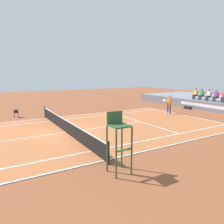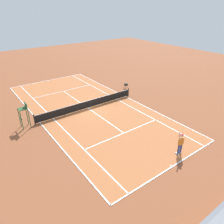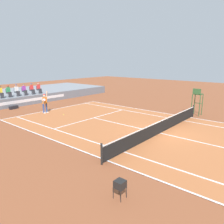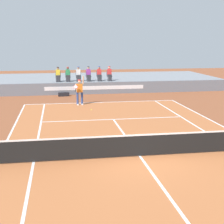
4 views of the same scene
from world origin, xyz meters
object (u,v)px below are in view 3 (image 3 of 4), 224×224
object	(u,v)px
spectator_seated_0	(1,92)
tennis_player	(45,103)
umpire_chair	(197,98)
spectator_seated_5	(39,88)
spectator_seated_1	(9,91)
spectator_seated_3	(24,90)
spectator_seated_4	(32,89)
equipment_bag	(14,107)
spectator_seated_2	(17,91)
tennis_ball	(64,115)
ball_hopper	(120,184)

from	to	relation	value
spectator_seated_0	tennis_player	distance (m)	5.94
tennis_player	umpire_chair	bearing A→B (deg)	-53.34
spectator_seated_5	umpire_chair	distance (m)	17.75
spectator_seated_1	spectator_seated_3	distance (m)	1.79
spectator_seated_4	umpire_chair	size ratio (longest dim) A/B	0.52
spectator_seated_1	umpire_chair	distance (m)	19.16
spectator_seated_5	equipment_bag	xyz separation A→B (m)	(-4.08, -1.66, -1.45)
spectator_seated_1	equipment_bag	distance (m)	2.25
spectator_seated_2	tennis_player	world-z (taller)	spectator_seated_2
spectator_seated_4	tennis_ball	size ratio (longest dim) A/B	18.60
spectator_seated_0	equipment_bag	distance (m)	2.24
spectator_seated_3	ball_hopper	size ratio (longest dim) A/B	1.81
spectator_seated_4	tennis_player	bearing A→B (deg)	-110.34
tennis_player	ball_hopper	xyz separation A→B (m)	(-5.83, -13.48, -0.42)
spectator_seated_2	spectator_seated_5	world-z (taller)	same
spectator_seated_3	umpire_chair	bearing A→B (deg)	-67.07
umpire_chair	spectator_seated_2	bearing A→B (deg)	115.40
spectator_seated_2	ball_hopper	distance (m)	20.19
umpire_chair	spectator_seated_3	bearing A→B (deg)	112.93
ball_hopper	umpire_chair	bearing A→B (deg)	9.11
spectator_seated_0	spectator_seated_5	distance (m)	4.48
ball_hopper	spectator_seated_4	bearing A→B (deg)	67.50
spectator_seated_4	tennis_player	world-z (taller)	spectator_seated_4
spectator_seated_2	tennis_ball	size ratio (longest dim) A/B	18.60
equipment_bag	ball_hopper	world-z (taller)	ball_hopper
tennis_ball	equipment_bag	world-z (taller)	equipment_bag
tennis_player	equipment_bag	distance (m)	4.28
tennis_player	ball_hopper	bearing A→B (deg)	-113.39
spectator_seated_3	equipment_bag	world-z (taller)	spectator_seated_3
equipment_bag	tennis_ball	bearing A→B (deg)	-74.38
spectator_seated_0	spectator_seated_1	xyz separation A→B (m)	(0.84, 0.00, 0.00)
spectator_seated_2	spectator_seated_4	bearing A→B (deg)	0.00
spectator_seated_2	equipment_bag	size ratio (longest dim) A/B	1.38
spectator_seated_2	umpire_chair	xyz separation A→B (m)	(8.04, -16.94, -0.06)
spectator_seated_0	ball_hopper	world-z (taller)	spectator_seated_0
tennis_ball	spectator_seated_2	bearing A→B (deg)	92.46
spectator_seated_5	tennis_ball	distance (m)	8.17
spectator_seated_3	ball_hopper	distance (m)	20.47
ball_hopper	spectator_seated_1	bearing A→B (deg)	74.80
tennis_ball	spectator_seated_3	bearing A→B (deg)	85.89
spectator_seated_3	umpire_chair	size ratio (longest dim) A/B	0.52
tennis_ball	spectator_seated_1	bearing A→B (deg)	99.21
spectator_seated_5	spectator_seated_1	bearing A→B (deg)	180.00
spectator_seated_1	spectator_seated_4	size ratio (longest dim) A/B	1.00
spectator_seated_5	ball_hopper	xyz separation A→B (m)	(-8.86, -19.21, -1.04)
tennis_player	equipment_bag	xyz separation A→B (m)	(-1.05, 4.07, -0.83)
spectator_seated_2	spectator_seated_1	bearing A→B (deg)	180.00
spectator_seated_2	umpire_chair	bearing A→B (deg)	-64.60
tennis_ball	equipment_bag	xyz separation A→B (m)	(-1.67, 5.99, 0.13)
spectator_seated_0	tennis_ball	xyz separation A→B (m)	(2.08, -7.65, -1.58)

